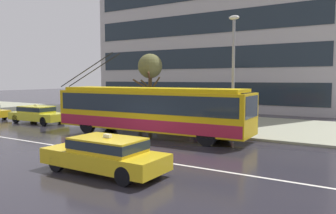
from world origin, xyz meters
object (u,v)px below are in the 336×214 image
at_px(trolleybus, 150,109).
at_px(taxi_queued_behind_bus, 37,114).
at_px(street_tree_bare, 150,68).
at_px(street_lamp, 233,65).
at_px(pedestrian_at_shelter, 139,100).
at_px(pedestrian_walking_past, 194,103).
at_px(bus_shelter, 175,98).
at_px(taxi_oncoming_near, 105,153).
at_px(pedestrian_approaching_curb, 196,103).

distance_m(trolleybus, taxi_queued_behind_bus, 10.48).
bearing_deg(street_tree_bare, street_lamp, -19.46).
height_order(pedestrian_at_shelter, pedestrian_walking_past, pedestrian_walking_past).
height_order(bus_shelter, pedestrian_at_shelter, bus_shelter).
height_order(bus_shelter, street_tree_bare, street_tree_bare).
xyz_separation_m(trolleybus, taxi_oncoming_near, (3.03, -7.12, -0.84)).
bearing_deg(pedestrian_walking_past, pedestrian_at_shelter, 169.93).
bearing_deg(taxi_queued_behind_bus, pedestrian_walking_past, 12.76).
distance_m(pedestrian_walking_past, street_tree_bare, 5.45).
height_order(taxi_queued_behind_bus, bus_shelter, bus_shelter).
bearing_deg(bus_shelter, pedestrian_approaching_curb, 35.94).
distance_m(trolleybus, pedestrian_at_shelter, 5.22).
xyz_separation_m(taxi_queued_behind_bus, street_lamp, (14.70, 1.81, 3.37)).
xyz_separation_m(trolleybus, taxi_queued_behind_bus, (-10.44, 0.24, -0.84)).
bearing_deg(taxi_queued_behind_bus, street_lamp, 7.01).
bearing_deg(pedestrian_at_shelter, taxi_oncoming_near, -58.84).
height_order(pedestrian_approaching_curb, street_tree_bare, street_tree_bare).
distance_m(bus_shelter, street_tree_bare, 3.75).
xyz_separation_m(taxi_queued_behind_bus, pedestrian_approaching_curb, (11.24, 4.06, 0.99)).
relative_size(trolleybus, street_lamp, 1.93).
distance_m(trolleybus, street_tree_bare, 6.24).
relative_size(trolleybus, pedestrian_approaching_curb, 6.52).
xyz_separation_m(taxi_oncoming_near, pedestrian_at_shelter, (-6.60, 10.92, 1.04)).
bearing_deg(taxi_oncoming_near, pedestrian_approaching_curb, 101.05).
height_order(pedestrian_at_shelter, street_lamp, street_lamp).
height_order(taxi_queued_behind_bus, pedestrian_approaching_curb, pedestrian_approaching_curb).
height_order(trolleybus, street_tree_bare, street_tree_bare).
bearing_deg(bus_shelter, pedestrian_at_shelter, 173.94).
height_order(taxi_queued_behind_bus, street_tree_bare, street_tree_bare).
bearing_deg(street_tree_bare, pedestrian_walking_past, -20.97).
distance_m(taxi_queued_behind_bus, pedestrian_at_shelter, 7.81).
bearing_deg(trolleybus, pedestrian_at_shelter, 133.24).
height_order(trolleybus, pedestrian_approaching_curb, trolleybus).
xyz_separation_m(street_lamp, street_tree_bare, (-7.47, 2.64, 0.06)).
bearing_deg(taxi_oncoming_near, street_lamp, 82.36).
height_order(taxi_oncoming_near, street_tree_bare, street_tree_bare).
distance_m(trolleybus, street_lamp, 5.36).
height_order(trolleybus, pedestrian_at_shelter, trolleybus).
relative_size(taxi_oncoming_near, pedestrian_approaching_curb, 2.36).
bearing_deg(pedestrian_approaching_curb, street_tree_bare, 174.55).
relative_size(bus_shelter, street_lamp, 0.57).
height_order(taxi_queued_behind_bus, pedestrian_at_shelter, pedestrian_at_shelter).
relative_size(pedestrian_walking_past, street_lamp, 0.31).
xyz_separation_m(taxi_queued_behind_bus, bus_shelter, (10.08, 3.22, 1.33)).
distance_m(taxi_oncoming_near, pedestrian_at_shelter, 12.80).
bearing_deg(street_tree_bare, pedestrian_at_shelter, -112.47).
xyz_separation_m(pedestrian_at_shelter, street_tree_bare, (0.36, 0.88, 2.40)).
distance_m(taxi_queued_behind_bus, street_tree_bare, 9.16).
relative_size(pedestrian_approaching_curb, pedestrian_walking_past, 0.96).
height_order(pedestrian_at_shelter, street_tree_bare, street_tree_bare).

